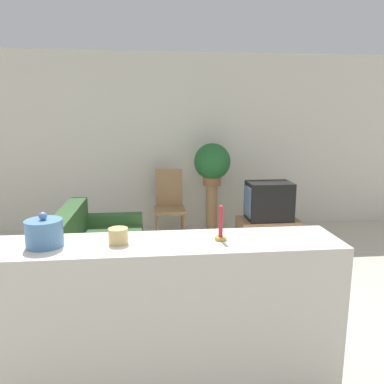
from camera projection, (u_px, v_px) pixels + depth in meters
ground_plane at (151, 364)px, 2.70m from camera, size 14.00×14.00×0.00m
wall_back at (149, 143)px, 5.77m from camera, size 9.00×0.06×2.70m
couch at (94, 262)px, 3.90m from camera, size 0.88×1.91×0.76m
tv_stand at (268, 233)px, 5.06m from camera, size 0.80×0.45×0.40m
television at (269, 201)px, 4.97m from camera, size 0.59×0.41×0.50m
wooden_chair at (169, 202)px, 5.48m from camera, size 0.44×0.44×0.99m
plant_stand at (212, 210)px, 5.56m from camera, size 0.16×0.16×0.76m
potted_plant at (212, 163)px, 5.42m from camera, size 0.53×0.53×0.62m
foreground_counter at (149, 326)px, 2.25m from camera, size 2.26×0.44×1.05m
decorative_bowl at (44, 233)px, 2.07m from camera, size 0.20×0.20×0.20m
candle_jar at (118, 236)px, 2.12m from camera, size 0.11×0.11×0.09m
candlestick at (221, 230)px, 2.18m from camera, size 0.07×0.07×0.20m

